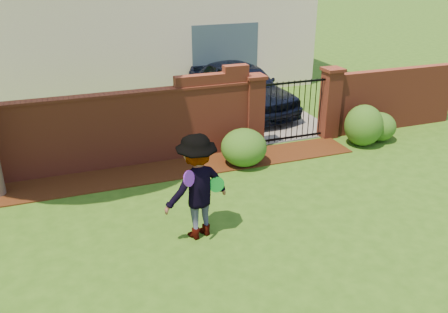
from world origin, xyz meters
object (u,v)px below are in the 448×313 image
object	(u,v)px
car	(246,89)
frisbee_green	(216,184)
frisbee_purple	(189,179)
man	(198,188)

from	to	relation	value
car	frisbee_green	distance (m)	6.97
car	frisbee_purple	world-z (taller)	car
man	frisbee_purple	world-z (taller)	man
car	frisbee_purple	distance (m)	7.50
man	frisbee_green	world-z (taller)	man
car	frisbee_purple	bearing A→B (deg)	-131.00
frisbee_purple	frisbee_green	size ratio (longest dim) A/B	0.95
car	man	xyz separation A→B (m)	(-3.46, -6.15, 0.18)
car	frisbee_purple	size ratio (longest dim) A/B	17.03
frisbee_purple	frisbee_green	distance (m)	0.71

